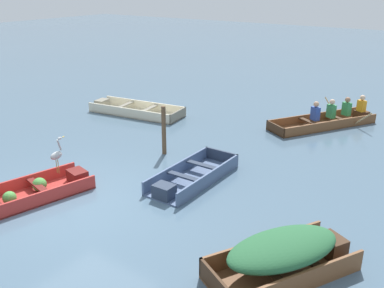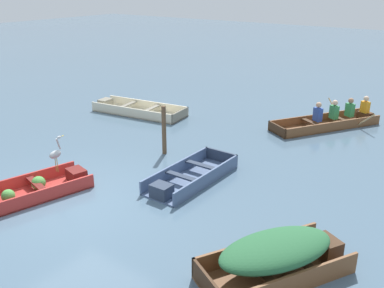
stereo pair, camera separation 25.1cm
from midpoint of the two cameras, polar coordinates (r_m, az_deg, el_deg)
The scene contains 8 objects.
ground_plane at distance 9.79m, azimuth -14.41°, elevation -7.40°, with size 80.00×80.00×0.00m, color slate.
dinghy_red_foreground at distance 10.23m, azimuth -21.00°, elevation -6.15°, with size 1.81×3.43×0.36m.
skiff_slate_blue_near_moored at distance 10.27m, azimuth 0.29°, elevation -4.50°, with size 1.00×2.65×0.34m.
skiff_cream_mid_moored at distance 15.76m, azimuth -7.03°, elevation 4.53°, with size 3.58×1.58×0.35m.
skiff_wooden_brown_outer_moored at distance 7.30m, azimuth 12.36°, elevation -14.14°, with size 2.13×2.72×0.69m.
rowboat_wooden_brown_with_crew at distance 14.96m, azimuth 18.60°, elevation 3.07°, with size 2.85×3.73×0.89m.
heron_on_dinghy at distance 10.29m, azimuth -17.05°, elevation -1.17°, with size 0.16×0.45×0.84m.
mooring_post at distance 11.77m, azimuth -3.14°, elevation 1.84°, with size 0.12×0.12×1.37m, color brown.
Camera 2 is at (6.95, -5.24, 4.55)m, focal length 40.00 mm.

